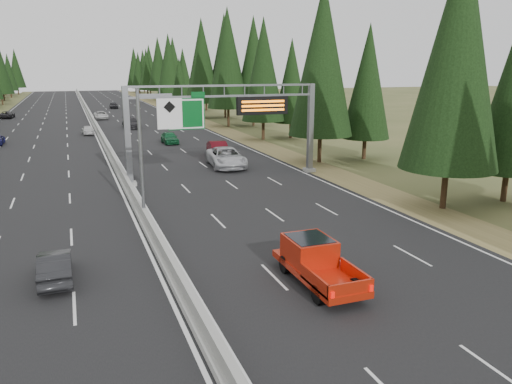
# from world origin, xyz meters

# --- Properties ---
(road) EXTENTS (32.00, 260.00, 0.08)m
(road) POSITION_xyz_m (0.00, 80.00, 0.04)
(road) COLOR black
(road) RESTS_ON ground
(shoulder_right) EXTENTS (3.60, 260.00, 0.06)m
(shoulder_right) POSITION_xyz_m (17.80, 80.00, 0.03)
(shoulder_right) COLOR olive
(shoulder_right) RESTS_ON ground
(median_barrier) EXTENTS (0.70, 260.00, 0.85)m
(median_barrier) POSITION_xyz_m (0.00, 80.00, 0.41)
(median_barrier) COLOR gray
(median_barrier) RESTS_ON road
(sign_gantry) EXTENTS (16.75, 0.98, 7.80)m
(sign_gantry) POSITION_xyz_m (8.92, 34.88, 5.27)
(sign_gantry) COLOR slate
(sign_gantry) RESTS_ON road
(hov_sign_pole) EXTENTS (2.80, 0.50, 8.00)m
(hov_sign_pole) POSITION_xyz_m (0.58, 24.97, 4.72)
(hov_sign_pole) COLOR slate
(hov_sign_pole) RESTS_ON road
(tree_row_right) EXTENTS (11.61, 240.05, 18.82)m
(tree_row_right) POSITION_xyz_m (22.08, 76.23, 9.56)
(tree_row_right) COLOR black
(tree_row_right) RESTS_ON ground
(silver_minivan) EXTENTS (3.60, 6.80, 1.82)m
(silver_minivan) POSITION_xyz_m (9.80, 39.72, 0.99)
(silver_minivan) COLOR #BBBCC0
(silver_minivan) RESTS_ON road
(red_pickup) EXTENTS (2.00, 5.61, 1.83)m
(red_pickup) POSITION_xyz_m (5.77, 13.62, 1.09)
(red_pickup) COLOR black
(red_pickup) RESTS_ON road
(car_ahead_green) EXTENTS (1.75, 4.31, 1.47)m
(car_ahead_green) POSITION_xyz_m (7.65, 56.46, 0.81)
(car_ahead_green) COLOR #13552D
(car_ahead_green) RESTS_ON road
(car_ahead_dkred) EXTENTS (2.16, 5.09, 1.63)m
(car_ahead_dkred) POSITION_xyz_m (10.57, 45.00, 0.90)
(car_ahead_dkred) COLOR maroon
(car_ahead_dkred) RESTS_ON road
(car_ahead_dkgrey) EXTENTS (2.48, 5.53, 1.57)m
(car_ahead_dkgrey) POSITION_xyz_m (5.17, 74.59, 0.87)
(car_ahead_dkgrey) COLOR black
(car_ahead_dkgrey) RESTS_ON road
(car_ahead_white) EXTENTS (2.36, 5.01, 1.38)m
(car_ahead_white) POSITION_xyz_m (1.68, 90.46, 0.77)
(car_ahead_white) COLOR silver
(car_ahead_white) RESTS_ON road
(car_ahead_far) EXTENTS (1.73, 4.22, 1.43)m
(car_ahead_far) POSITION_xyz_m (6.02, 114.58, 0.80)
(car_ahead_far) COLOR black
(car_ahead_far) RESTS_ON road
(car_onc_near) EXTENTS (1.44, 4.01, 1.31)m
(car_onc_near) POSITION_xyz_m (-4.95, 17.55, 0.74)
(car_onc_near) COLOR black
(car_onc_near) RESTS_ON road
(car_onc_white) EXTENTS (1.79, 3.97, 1.32)m
(car_onc_white) POSITION_xyz_m (-1.50, 68.73, 0.74)
(car_onc_white) COLOR silver
(car_onc_white) RESTS_ON road
(car_onc_far) EXTENTS (2.52, 4.89, 1.32)m
(car_onc_far) POSITION_xyz_m (-14.50, 98.28, 0.74)
(car_onc_far) COLOR black
(car_onc_far) RESTS_ON road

